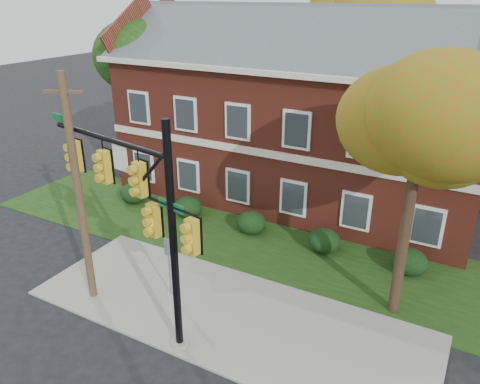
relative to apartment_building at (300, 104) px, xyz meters
The scene contains 15 objects.
ground 13.11m from the apartment_building, 80.50° to the right, with size 120.00×120.00×0.00m, color black.
sidewalk 12.18m from the apartment_building, 79.65° to the right, with size 14.00×5.00×0.08m, color gray.
grass_strip 8.01m from the apartment_building, 71.43° to the right, with size 30.00×6.00×0.04m, color #193811.
apartment_building is the anchor object (origin of this frame).
hedge_far_left 9.82m from the apartment_building, 143.11° to the right, with size 1.40×1.26×1.05m, color black.
hedge_left 7.73m from the apartment_building, 123.67° to the right, with size 1.40×1.26×1.05m, color black.
hedge_center 6.89m from the apartment_building, 90.00° to the right, with size 1.40×1.26×1.05m, color black.
hedge_right 7.73m from the apartment_building, 56.33° to the right, with size 1.40×1.26×1.05m, color black.
hedge_far_right 9.82m from the apartment_building, 36.89° to the right, with size 1.40×1.26×1.05m, color black.
tree_near_right 10.97m from the apartment_building, 48.23° to the right, with size 4.50×4.25×8.58m.
tree_left_rear 9.94m from the apartment_building, behind, with size 5.40×5.10×8.88m.
tree_far_rear 8.84m from the apartment_building, 80.29° to the left, with size 6.84×6.46×11.52m.
traffic_signal 12.74m from the apartment_building, 89.08° to the right, with size 6.47×1.38×7.31m.
utility_pole 12.73m from the apartment_building, 102.64° to the right, with size 1.21×0.54×8.11m.
sign_post 11.47m from the apartment_building, 91.78° to the right, with size 0.34×0.07×2.35m.
Camera 1 is at (6.77, -10.30, 10.29)m, focal length 35.00 mm.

